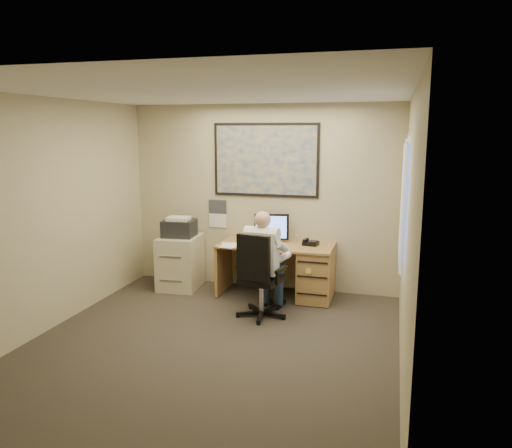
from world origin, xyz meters
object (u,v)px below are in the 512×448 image
(filing_cabinet, at_px, (180,257))
(office_chair, at_px, (261,293))
(person, at_px, (262,264))
(desk, at_px, (299,267))

(filing_cabinet, bearing_deg, office_chair, -34.81)
(filing_cabinet, height_order, office_chair, office_chair)
(person, bearing_deg, desk, 74.74)
(desk, relative_size, person, 1.19)
(desk, xyz_separation_m, filing_cabinet, (-1.79, -0.05, 0.02))
(filing_cabinet, distance_m, office_chair, 1.72)
(filing_cabinet, relative_size, person, 0.80)
(person, bearing_deg, filing_cabinet, 158.33)
(desk, height_order, person, person)
(office_chair, height_order, person, person)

